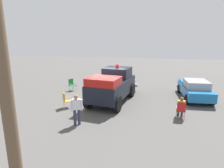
{
  "coord_description": "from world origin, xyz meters",
  "views": [
    {
      "loc": [
        13.57,
        2.98,
        4.57
      ],
      "look_at": [
        0.4,
        0.48,
        1.32
      ],
      "focal_mm": 31.09,
      "sensor_mm": 36.0,
      "label": 1
    }
  ],
  "objects_px": {
    "spectator_seated": "(181,106)",
    "classic_hot_rod": "(195,89)",
    "lawn_chair_by_car": "(72,84)",
    "utility_pole": "(4,80)",
    "lawn_chair_spare": "(66,99)",
    "lawn_chair_near_truck": "(181,109)",
    "vintage_fire_truck": "(113,85)",
    "spectator_standing": "(77,108)"
  },
  "relations": [
    {
      "from": "classic_hot_rod",
      "to": "spectator_seated",
      "type": "height_order",
      "value": "classic_hot_rod"
    },
    {
      "from": "vintage_fire_truck",
      "to": "lawn_chair_spare",
      "type": "relative_size",
      "value": 6.11
    },
    {
      "from": "spectator_seated",
      "to": "spectator_standing",
      "type": "bearing_deg",
      "value": -70.28
    },
    {
      "from": "lawn_chair_near_truck",
      "to": "spectator_standing",
      "type": "height_order",
      "value": "spectator_standing"
    },
    {
      "from": "lawn_chair_near_truck",
      "to": "spectator_seated",
      "type": "relative_size",
      "value": 0.79
    },
    {
      "from": "lawn_chair_near_truck",
      "to": "spectator_seated",
      "type": "bearing_deg",
      "value": 174.81
    },
    {
      "from": "spectator_seated",
      "to": "utility_pole",
      "type": "bearing_deg",
      "value": -29.69
    },
    {
      "from": "lawn_chair_spare",
      "to": "classic_hot_rod",
      "type": "bearing_deg",
      "value": 113.28
    },
    {
      "from": "lawn_chair_near_truck",
      "to": "spectator_standing",
      "type": "bearing_deg",
      "value": -71.44
    },
    {
      "from": "lawn_chair_by_car",
      "to": "utility_pole",
      "type": "relative_size",
      "value": 0.14
    },
    {
      "from": "spectator_standing",
      "to": "utility_pole",
      "type": "xyz_separation_m",
      "value": [
        6.0,
        1.0,
        2.83
      ]
    },
    {
      "from": "classic_hot_rod",
      "to": "utility_pole",
      "type": "height_order",
      "value": "utility_pole"
    },
    {
      "from": "lawn_chair_by_car",
      "to": "utility_pole",
      "type": "distance_m",
      "value": 13.46
    },
    {
      "from": "lawn_chair_near_truck",
      "to": "vintage_fire_truck",
      "type": "bearing_deg",
      "value": -119.3
    },
    {
      "from": "vintage_fire_truck",
      "to": "utility_pole",
      "type": "height_order",
      "value": "utility_pole"
    },
    {
      "from": "lawn_chair_near_truck",
      "to": "lawn_chair_by_car",
      "type": "height_order",
      "value": "same"
    },
    {
      "from": "classic_hot_rod",
      "to": "spectator_seated",
      "type": "bearing_deg",
      "value": -21.14
    },
    {
      "from": "lawn_chair_spare",
      "to": "vintage_fire_truck",
      "type": "bearing_deg",
      "value": 125.53
    },
    {
      "from": "lawn_chair_by_car",
      "to": "lawn_chair_spare",
      "type": "bearing_deg",
      "value": 16.95
    },
    {
      "from": "lawn_chair_spare",
      "to": "spectator_standing",
      "type": "height_order",
      "value": "spectator_standing"
    },
    {
      "from": "lawn_chair_by_car",
      "to": "spectator_seated",
      "type": "xyz_separation_m",
      "value": [
        4.47,
        8.48,
        0.11
      ]
    },
    {
      "from": "spectator_standing",
      "to": "utility_pole",
      "type": "height_order",
      "value": "utility_pole"
    },
    {
      "from": "lawn_chair_by_car",
      "to": "lawn_chair_spare",
      "type": "height_order",
      "value": "same"
    },
    {
      "from": "utility_pole",
      "to": "lawn_chair_by_car",
      "type": "bearing_deg",
      "value": -162.55
    },
    {
      "from": "lawn_chair_spare",
      "to": "utility_pole",
      "type": "distance_m",
      "value": 9.3
    },
    {
      "from": "classic_hot_rod",
      "to": "lawn_chair_spare",
      "type": "xyz_separation_m",
      "value": [
        3.79,
        -8.8,
        -0.16
      ]
    },
    {
      "from": "vintage_fire_truck",
      "to": "spectator_seated",
      "type": "height_order",
      "value": "vintage_fire_truck"
    },
    {
      "from": "lawn_chair_by_car",
      "to": "lawn_chair_spare",
      "type": "relative_size",
      "value": 1.0
    },
    {
      "from": "spectator_seated",
      "to": "spectator_standing",
      "type": "height_order",
      "value": "spectator_standing"
    },
    {
      "from": "lawn_chair_spare",
      "to": "lawn_chair_near_truck",
      "type": "bearing_deg",
      "value": 86.38
    },
    {
      "from": "spectator_seated",
      "to": "utility_pole",
      "type": "height_order",
      "value": "utility_pole"
    },
    {
      "from": "vintage_fire_truck",
      "to": "classic_hot_rod",
      "type": "height_order",
      "value": "vintage_fire_truck"
    },
    {
      "from": "classic_hot_rod",
      "to": "lawn_chair_near_truck",
      "type": "xyz_separation_m",
      "value": [
        4.24,
        -1.6,
        -0.16
      ]
    },
    {
      "from": "lawn_chair_spare",
      "to": "spectator_standing",
      "type": "xyz_separation_m",
      "value": [
        2.32,
        1.65,
        0.37
      ]
    },
    {
      "from": "lawn_chair_by_car",
      "to": "spectator_seated",
      "type": "height_order",
      "value": "spectator_seated"
    },
    {
      "from": "spectator_seated",
      "to": "vintage_fire_truck",
      "type": "bearing_deg",
      "value": -117.92
    },
    {
      "from": "vintage_fire_truck",
      "to": "spectator_standing",
      "type": "distance_m",
      "value": 4.48
    },
    {
      "from": "vintage_fire_truck",
      "to": "classic_hot_rod",
      "type": "relative_size",
      "value": 1.41
    },
    {
      "from": "classic_hot_rod",
      "to": "lawn_chair_near_truck",
      "type": "bearing_deg",
      "value": -20.69
    },
    {
      "from": "classic_hot_rod",
      "to": "lawn_chair_near_truck",
      "type": "height_order",
      "value": "classic_hot_rod"
    },
    {
      "from": "lawn_chair_near_truck",
      "to": "lawn_chair_spare",
      "type": "relative_size",
      "value": 1.0
    },
    {
      "from": "spectator_seated",
      "to": "classic_hot_rod",
      "type": "bearing_deg",
      "value": 158.86
    }
  ]
}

